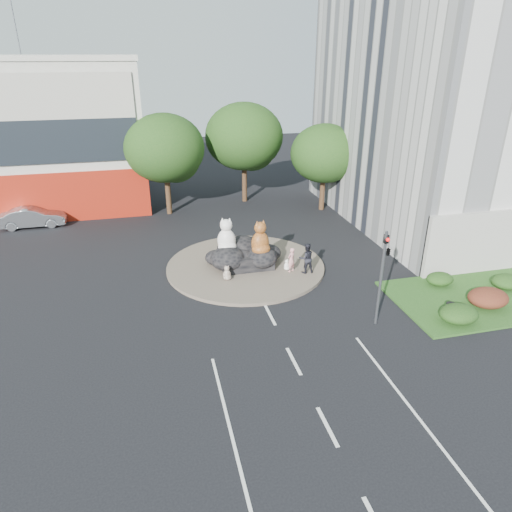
{
  "coord_description": "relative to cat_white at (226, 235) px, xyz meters",
  "views": [
    {
      "loc": [
        -5.54,
        -15.75,
        12.57
      ],
      "look_at": [
        0.02,
        7.22,
        2.0
      ],
      "focal_mm": 32.0,
      "sensor_mm": 36.0,
      "label": 1
    }
  ],
  "objects": [
    {
      "name": "street_lamp",
      "position": [
        13.94,
        -2.34,
        2.34
      ],
      "size": [
        2.34,
        0.22,
        8.06
      ],
      "color": "#595B60",
      "rests_on": "ground"
    },
    {
      "name": "litter_bin",
      "position": [
        10.1,
        -8.72,
        -1.74
      ],
      "size": [
        0.55,
        0.55,
        0.7
      ],
      "primitive_type": "cylinder",
      "rotation": [
        0.0,
        0.0,
        0.09
      ],
      "color": "black",
      "rests_on": "grass_verge"
    },
    {
      "name": "hedge_back_green",
      "position": [
        11.62,
        -5.54,
        -1.73
      ],
      "size": [
        1.6,
        1.28,
        0.72
      ],
      "primitive_type": "ellipsoid",
      "color": "#173D13",
      "rests_on": "grass_verge"
    },
    {
      "name": "hedge_near_green",
      "position": [
        10.12,
        -9.34,
        -1.64
      ],
      "size": [
        2.0,
        1.6,
        0.9
      ],
      "primitive_type": "ellipsoid",
      "color": "#173D13",
      "rests_on": "grass_verge"
    },
    {
      "name": "traffic_light",
      "position": [
        6.22,
        -8.34,
        1.41
      ],
      "size": [
        0.44,
        1.24,
        5.0
      ],
      "color": "#595B60",
      "rests_on": "ground"
    },
    {
      "name": "hedge_red",
      "position": [
        12.62,
        -8.34,
        -1.6
      ],
      "size": [
        2.2,
        1.76,
        0.99
      ],
      "primitive_type": "ellipsoid",
      "color": "#531C16",
      "rests_on": "grass_verge"
    },
    {
      "name": "kitten_white",
      "position": [
        3.46,
        -1.67,
        -1.65
      ],
      "size": [
        0.55,
        0.53,
        0.71
      ],
      "primitive_type": null,
      "rotation": [
        0.0,
        0.0,
        0.47
      ],
      "color": "white",
      "rests_on": "roundabout_island"
    },
    {
      "name": "tree_right",
      "position": [
        10.19,
        9.72,
        2.42
      ],
      "size": [
        5.7,
        5.7,
        7.3
      ],
      "color": "#382314",
      "rests_on": "ground"
    },
    {
      "name": "rock_plinth",
      "position": [
        1.12,
        -0.34,
        -1.56
      ],
      "size": [
        3.2,
        2.6,
        0.9
      ],
      "primitive_type": null,
      "color": "black",
      "rests_on": "roundabout_island"
    },
    {
      "name": "pedestrian_dark",
      "position": [
        4.48,
        -2.33,
        -1.05
      ],
      "size": [
        0.94,
        0.74,
        1.91
      ],
      "primitive_type": "imported",
      "rotation": [
        0.0,
        0.0,
        3.16
      ],
      "color": "black",
      "rests_on": "roundabout_island"
    },
    {
      "name": "parked_car",
      "position": [
        -13.46,
        10.87,
        -1.41
      ],
      "size": [
        4.88,
        1.77,
        1.6
      ],
      "primitive_type": "imported",
      "rotation": [
        0.0,
        0.0,
        1.59
      ],
      "color": "#97999E",
      "rests_on": "ground"
    },
    {
      "name": "tree_mid",
      "position": [
        4.19,
        13.72,
        3.35
      ],
      "size": [
        6.84,
        6.84,
        8.76
      ],
      "color": "#382314",
      "rests_on": "ground"
    },
    {
      "name": "pedestrian_pink",
      "position": [
        3.64,
        -1.98,
        -1.23
      ],
      "size": [
        0.68,
        0.62,
        1.56
      ],
      "primitive_type": "imported",
      "rotation": [
        0.0,
        0.0,
        3.72
      ],
      "color": "pink",
      "rests_on": "roundabout_island"
    },
    {
      "name": "hedge_mid_green",
      "position": [
        15.12,
        -6.84,
        -1.69
      ],
      "size": [
        1.8,
        1.44,
        0.81
      ],
      "primitive_type": "ellipsoid",
      "color": "#173D13",
      "rests_on": "grass_verge"
    },
    {
      "name": "ground",
      "position": [
        1.12,
        -10.34,
        -2.21
      ],
      "size": [
        120.0,
        120.0,
        0.0
      ],
      "primitive_type": "plane",
      "color": "black",
      "rests_on": "ground"
    },
    {
      "name": "cat_white",
      "position": [
        0.0,
        0.0,
        0.0
      ],
      "size": [
        1.59,
        1.47,
        2.22
      ],
      "primitive_type": null,
      "rotation": [
        0.0,
        0.0,
        -0.27
      ],
      "color": "white",
      "rests_on": "rock_plinth"
    },
    {
      "name": "grass_verge",
      "position": [
        13.12,
        -7.34,
        -2.15
      ],
      "size": [
        10.0,
        6.0,
        0.12
      ],
      "primitive_type": "cube",
      "color": "#1A4416",
      "rests_on": "ground"
    },
    {
      "name": "cat_tabby",
      "position": [
        1.96,
        -0.83,
        -0.02
      ],
      "size": [
        1.52,
        1.39,
        2.18
      ],
      "primitive_type": null,
      "rotation": [
        0.0,
        0.0,
        0.22
      ],
      "color": "orange",
      "rests_on": "rock_plinth"
    },
    {
      "name": "roundabout_island",
      "position": [
        1.12,
        -0.34,
        -2.11
      ],
      "size": [
        10.0,
        10.0,
        0.2
      ],
      "primitive_type": "cylinder",
      "color": "brown",
      "rests_on": "ground"
    },
    {
      "name": "kitten_calico",
      "position": [
        -0.38,
        -2.09,
        -1.56
      ],
      "size": [
        0.59,
        0.53,
        0.9
      ],
      "primitive_type": null,
      "rotation": [
        0.0,
        0.0,
        -0.12
      ],
      "color": "white",
      "rests_on": "roundabout_island"
    },
    {
      "name": "tree_left",
      "position": [
        -2.81,
        11.72,
        3.04
      ],
      "size": [
        6.46,
        6.46,
        8.27
      ],
      "color": "#382314",
      "rests_on": "ground"
    }
  ]
}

